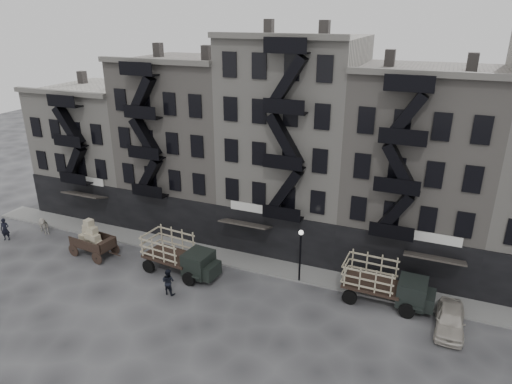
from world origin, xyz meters
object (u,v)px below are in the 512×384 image
at_px(stake_truck_east, 386,281).
at_px(stake_truck_west, 179,252).
at_px(pedestrian_west, 5,229).
at_px(horse, 42,225).
at_px(wagon, 91,235).
at_px(pedestrian_mid, 168,282).
at_px(car_east, 450,320).

bearing_deg(stake_truck_east, stake_truck_west, -170.69).
bearing_deg(pedestrian_west, horse, 22.34).
xyz_separation_m(wagon, pedestrian_mid, (8.83, -2.38, -0.80)).
relative_size(wagon, stake_truck_east, 0.64).
relative_size(stake_truck_west, car_east, 1.46).
distance_m(horse, wagon, 7.21).
height_order(stake_truck_east, car_east, stake_truck_east).
xyz_separation_m(stake_truck_east, pedestrian_west, (-32.00, -3.19, -0.71)).
xyz_separation_m(stake_truck_west, pedestrian_mid, (0.78, -2.77, -0.75)).
bearing_deg(wagon, car_east, 8.53).
relative_size(car_east, pedestrian_west, 2.12).
distance_m(stake_truck_west, pedestrian_west, 17.02).
height_order(stake_truck_west, stake_truck_east, stake_truck_west).
xyz_separation_m(car_east, pedestrian_west, (-36.25, -1.82, 0.28)).
height_order(stake_truck_west, pedestrian_mid, stake_truck_west).
bearing_deg(stake_truck_east, pedestrian_mid, -159.75).
bearing_deg(horse, pedestrian_mid, -83.78).
distance_m(horse, pedestrian_west, 2.94).
height_order(horse, car_east, horse).
bearing_deg(pedestrian_mid, horse, -10.77).
distance_m(wagon, pedestrian_west, 8.98).
bearing_deg(horse, car_east, -70.91).
height_order(wagon, stake_truck_east, wagon).
bearing_deg(pedestrian_mid, stake_truck_west, -71.61).
bearing_deg(car_east, stake_truck_west, -177.56).
bearing_deg(pedestrian_west, stake_truck_west, -22.88).
bearing_deg(wagon, stake_truck_east, 12.31).
bearing_deg(stake_truck_west, car_east, 7.79).
distance_m(wagon, stake_truck_west, 8.06).
bearing_deg(pedestrian_west, wagon, -21.81).
bearing_deg(wagon, stake_truck_west, 9.17).
distance_m(wagon, pedestrian_mid, 9.18).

